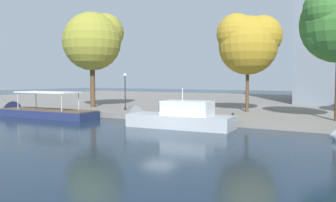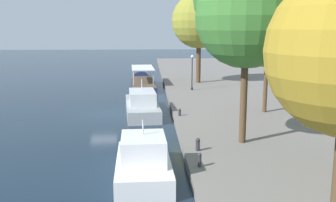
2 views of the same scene
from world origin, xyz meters
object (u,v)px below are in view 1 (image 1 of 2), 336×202
(tree_0, at_px, (336,23))
(tree_4, at_px, (248,41))
(lamp_post, at_px, (125,89))
(motor_yacht_1, at_px, (173,119))
(tour_boat_0, at_px, (41,114))
(mooring_bollard_2, at_px, (233,116))
(tree_3, at_px, (95,39))

(tree_0, height_order, tree_4, tree_0)
(lamp_post, relative_size, tree_0, 0.37)
(tree_0, bearing_deg, motor_yacht_1, -151.17)
(lamp_post, xyz_separation_m, tree_0, (21.99, 0.60, 5.92))
(tour_boat_0, bearing_deg, motor_yacht_1, 177.61)
(tour_boat_0, distance_m, tree_0, 31.08)
(motor_yacht_1, distance_m, lamp_post, 11.83)
(mooring_bollard_2, distance_m, tree_0, 11.72)
(lamp_post, relative_size, tree_4, 0.40)
(tour_boat_0, bearing_deg, tree_4, -153.42)
(tour_boat_0, height_order, motor_yacht_1, motor_yacht_1)
(mooring_bollard_2, bearing_deg, tour_boat_0, -170.47)
(motor_yacht_1, xyz_separation_m, tree_3, (-16.36, 8.15, 8.70))
(lamp_post, bearing_deg, motor_yacht_1, -31.54)
(tour_boat_0, bearing_deg, tree_3, -97.09)
(tree_0, xyz_separation_m, tree_3, (-28.46, 1.48, 0.45))
(tree_0, distance_m, tree_3, 28.51)
(tree_0, relative_size, tree_4, 1.08)
(tour_boat_0, xyz_separation_m, tree_0, (29.07, 6.82, 8.63))
(tour_boat_0, relative_size, tree_3, 1.08)
(mooring_bollard_2, relative_size, tree_3, 0.05)
(lamp_post, bearing_deg, tree_3, 162.18)
(motor_yacht_1, xyz_separation_m, tree_4, (3.12, 11.21, 7.63))
(mooring_bollard_2, distance_m, tree_4, 10.82)
(mooring_bollard_2, height_order, tree_4, tree_4)
(mooring_bollard_2, height_order, tree_0, tree_0)
(tree_3, bearing_deg, tree_4, 8.93)
(motor_yacht_1, relative_size, tree_4, 0.97)
(lamp_post, height_order, tree_4, tree_4)
(motor_yacht_1, bearing_deg, lamp_post, -35.72)
(lamp_post, distance_m, tree_3, 9.32)
(tree_3, bearing_deg, tree_0, -2.98)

